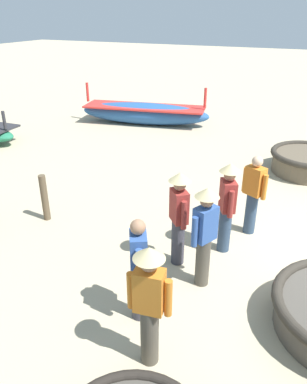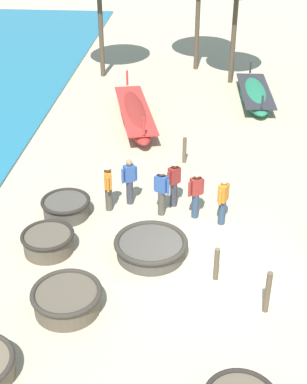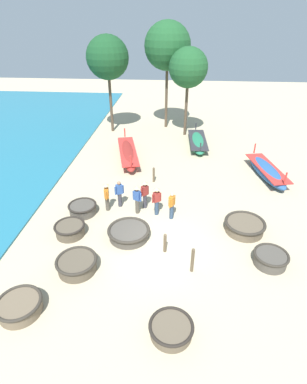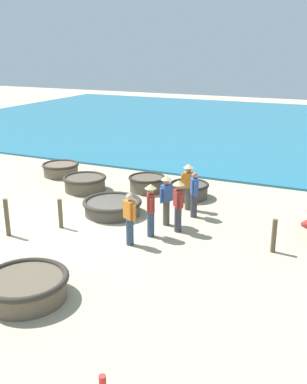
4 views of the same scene
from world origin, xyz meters
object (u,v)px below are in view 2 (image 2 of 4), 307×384
Objects in this scene: coracle_far_left at (48,241)px; mooring_post_shoreline at (184,150)px; long_boat_white_hull at (255,94)px; fisherman_standing_right at (174,179)px; fisherman_hauling at (162,188)px; long_boat_ochre_hull at (135,114)px; coracle_upturned at (67,299)px; coracle_weathered at (66,207)px; fisherman_crouching at (108,183)px; fisherman_by_coracle at (223,200)px; fisherman_standing_left at (196,190)px; fisherman_with_hat at (130,180)px; mooring_post_inland at (216,264)px; coracle_front_left at (151,247)px; mooring_post_mid_beach at (268,292)px.

mooring_post_shoreline is at bearing 57.41° from coracle_far_left.
fisherman_standing_right is at bearing -109.43° from long_boat_white_hull.
fisherman_hauling is (-3.66, -9.91, 0.63)m from long_boat_white_hull.
long_boat_ochre_hull reaches higher than mooring_post_shoreline.
fisherman_hauling is (-0.35, -0.55, 0.00)m from fisherman_standing_right.
long_boat_white_hull is (5.64, 14.30, 0.01)m from coracle_upturned.
long_boat_white_hull is (6.58, 10.21, 0.02)m from coracle_weathered.
fisherman_crouching reaches higher than coracle_far_left.
fisherman_by_coracle is (4.86, 1.76, 0.51)m from coracle_far_left.
fisherman_standing_left is at bearing -69.36° from long_boat_ochre_hull.
coracle_weathered is at bearing -161.64° from fisherman_crouching.
coracle_upturned is 15.37m from long_boat_white_hull.
mooring_post_shoreline is (1.64, 2.96, -0.34)m from fisherman_with_hat.
coracle_far_left is 4.59m from fisherman_standing_left.
fisherman_by_coracle is at bearing -72.24° from mooring_post_shoreline.
fisherman_crouching is (-1.66, 0.13, 0.00)m from fisherman_hauling.
mooring_post_inland is (1.03, -6.49, -0.01)m from mooring_post_shoreline.
coracle_far_left is at bearing 169.79° from mooring_post_inland.
long_boat_white_hull reaches higher than coracle_front_left.
mooring_post_shoreline reaches higher than coracle_far_left.
coracle_weathered is at bearing -174.23° from fisherman_hauling.
coracle_front_left is at bearing 0.78° from coracle_far_left.
coracle_front_left is (1.83, 2.30, -0.04)m from coracle_upturned.
mooring_post_inland is (0.59, -2.89, -0.47)m from fisherman_standing_left.
fisherman_standing_left reaches higher than long_boat_ochre_hull.
fisherman_by_coracle is at bearing -20.28° from fisherman_standing_left.
coracle_upturned is 1.47× the size of mooring_post_mid_beach.
coracle_far_left is 0.89× the size of fisherman_standing_right.
coracle_upturned is at bearing -111.51° from long_boat_white_hull.
long_boat_ochre_hull is 10.41m from mooring_post_inland.
long_boat_ochre_hull reaches higher than mooring_post_inland.
fisherman_standing_left reaches higher than mooring_post_shoreline.
fisherman_standing_left is at bearing -16.89° from fisherman_with_hat.
long_boat_ochre_hull is at bearing 94.93° from fisherman_with_hat.
mooring_post_inland is (1.77, -0.88, 0.21)m from coracle_front_left.
mooring_post_mid_beach is at bearing -43.18° from fisherman_crouching.
fisherman_hauling is (1.98, 4.39, 0.63)m from coracle_upturned.
mooring_post_shoreline is (-3.06, -6.39, 0.16)m from long_boat_white_hull.
long_boat_ochre_hull is at bearing 89.52° from fisherman_crouching.
fisherman_standing_left is at bearing -4.10° from fisherman_crouching.
mooring_post_inland is (1.28, -3.51, -0.47)m from fisherman_standing_right.
coracle_upturned reaches higher than coracle_weathered.
fisherman_crouching is (-5.31, -9.79, 0.63)m from long_boat_white_hull.
coracle_far_left is 0.89× the size of fisherman_crouching.
coracle_far_left is at bearing -160.09° from fisherman_by_coracle.
fisherman_hauling is at bearing -99.56° from mooring_post_shoreline.
fisherman_with_hat is (-4.70, -9.35, 0.51)m from long_boat_white_hull.
coracle_upturned is 5.49m from fisherman_standing_right.
long_boat_white_hull is 5.17× the size of mooring_post_shoreline.
fisherman_standing_left is 0.86m from fisherman_by_coracle.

